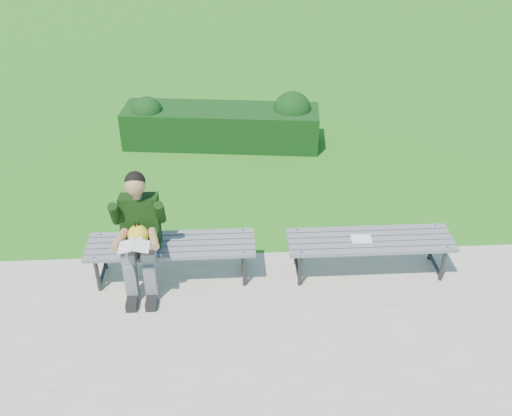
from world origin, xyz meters
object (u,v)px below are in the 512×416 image
Objects in this scene: bench_right at (370,243)px; seated_boy at (139,231)px; hedge at (225,124)px; bench_left at (171,248)px; paper_sheet at (361,239)px.

seated_boy is at bearing -178.53° from bench_right.
seated_boy is at bearing -104.72° from hedge.
seated_boy is (-0.30, -0.09, 0.30)m from bench_left.
seated_boy is (-2.46, -0.06, 0.30)m from bench_right.
seated_boy reaches higher than bench_left.
bench_right reaches higher than paper_sheet.
bench_left is at bearing 17.01° from seated_boy.
hedge reaches higher than paper_sheet.
bench_right is 2.48m from seated_boy.
paper_sheet is at bearing 1.54° from seated_boy.
hedge is 3.73m from bench_right.
bench_left is 2.16m from bench_right.
bench_left is at bearing 179.21° from paper_sheet.
bench_left is at bearing -100.25° from hedge.
hedge is at bearing 75.28° from seated_boy.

